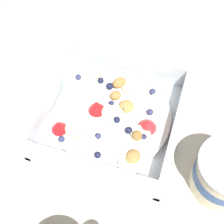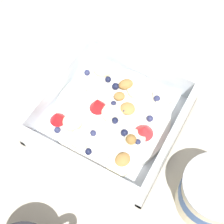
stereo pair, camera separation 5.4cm
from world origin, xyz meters
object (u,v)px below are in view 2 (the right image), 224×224
Objects in this scene: spoon at (56,169)px; folded_napkin at (154,30)px; fruit_bowl at (112,116)px; yogurt_cup at (211,194)px.

folded_napkin is (-0.34, 0.01, -0.00)m from spoon.
folded_napkin is at bearing -172.97° from fruit_bowl.
fruit_bowl reaches higher than spoon.
yogurt_cup is 0.77× the size of folded_napkin.
folded_napkin is at bearing -142.32° from yogurt_cup.
spoon is at bearing -16.08° from fruit_bowl.
yogurt_cup is at bearing 106.45° from spoon.
fruit_bowl is 1.81× the size of folded_napkin.
folded_napkin is (-0.28, -0.21, -0.04)m from yogurt_cup.
fruit_bowl is at bearing 7.03° from folded_napkin.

